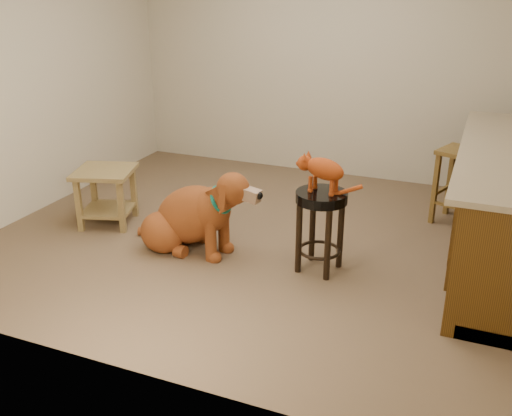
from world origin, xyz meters
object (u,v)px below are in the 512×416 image
at_px(golden_retriever, 192,217).
at_px(tabby_kitten, 321,170).
at_px(padded_stool, 321,215).
at_px(wood_stool, 458,186).
at_px(side_table, 106,188).

xyz_separation_m(golden_retriever, tabby_kitten, (1.07, 0.06, 0.53)).
xyz_separation_m(padded_stool, wood_stool, (0.91, 1.37, -0.09)).
xyz_separation_m(side_table, golden_retriever, (0.99, -0.19, -0.05)).
height_order(side_table, golden_retriever, golden_retriever).
bearing_deg(golden_retriever, tabby_kitten, 9.37).
xyz_separation_m(wood_stool, side_table, (-2.98, -1.24, -0.02)).
bearing_deg(wood_stool, golden_retriever, -144.34).
relative_size(golden_retriever, tabby_kitten, 2.38).
xyz_separation_m(wood_stool, golden_retriever, (-2.00, -1.43, -0.07)).
height_order(padded_stool, golden_retriever, golden_retriever).
bearing_deg(wood_stool, padded_stool, -123.58).
height_order(golden_retriever, tabby_kitten, tabby_kitten).
bearing_deg(padded_stool, golden_retriever, -176.99).
height_order(wood_stool, golden_retriever, golden_retriever).
height_order(side_table, tabby_kitten, tabby_kitten).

